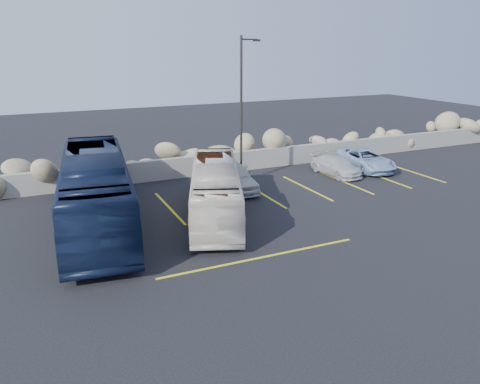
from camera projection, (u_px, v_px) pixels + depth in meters
name	position (u px, v px, depth m)	size (l,w,h in m)	color
ground	(287.00, 255.00, 17.54)	(90.00, 90.00, 0.00)	black
seawall	(185.00, 167.00, 27.74)	(60.00, 0.40, 1.20)	gray
riprap_pile	(179.00, 151.00, 28.57)	(54.00, 2.80, 2.60)	#9C8766
parking_lines	(311.00, 197.00, 24.21)	(18.16, 9.36, 0.01)	yellow
lamppost	(242.00, 107.00, 25.49)	(1.14, 0.18, 8.00)	#2C2A27
vintage_bus	(215.00, 190.00, 21.16)	(2.06, 8.80, 2.45)	silver
tour_coach	(96.00, 191.00, 19.90)	(2.66, 11.35, 3.16)	#101A36
car_a	(234.00, 177.00, 25.21)	(1.74, 4.33, 1.48)	silver
car_c	(336.00, 166.00, 28.22)	(1.53, 3.76, 1.09)	silver
car_d	(365.00, 159.00, 29.37)	(2.12, 4.59, 1.28)	#98B4D8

